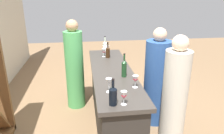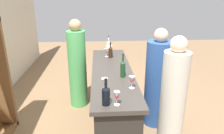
{
  "view_description": "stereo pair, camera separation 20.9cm",
  "coord_description": "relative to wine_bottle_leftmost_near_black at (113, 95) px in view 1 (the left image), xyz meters",
  "views": [
    {
      "loc": [
        -2.93,
        0.4,
        2.03
      ],
      "look_at": [
        0.0,
        0.0,
        0.97
      ],
      "focal_mm": 34.22,
      "sensor_mm": 36.0,
      "label": 1
    },
    {
      "loc": [
        -2.95,
        0.19,
        2.03
      ],
      "look_at": [
        0.0,
        0.0,
        0.97
      ],
      "focal_mm": 34.22,
      "sensor_mm": 36.0,
      "label": 2
    }
  ],
  "objects": [
    {
      "name": "wine_glass_far_left",
      "position": [
        0.3,
        0.0,
        0.01
      ],
      "size": [
        0.08,
        0.08,
        0.17
      ],
      "color": "white",
      "rests_on": "bar_counter"
    },
    {
      "name": "wine_bottle_second_left_olive_green",
      "position": [
        0.74,
        -0.26,
        0.01
      ],
      "size": [
        0.07,
        0.07,
        0.33
      ],
      "color": "#193D1E",
      "rests_on": "bar_counter"
    },
    {
      "name": "wine_bottle_leftmost_near_black",
      "position": [
        0.0,
        0.0,
        0.0
      ],
      "size": [
        0.08,
        0.08,
        0.29
      ],
      "color": "black",
      "rests_on": "bar_counter"
    },
    {
      "name": "person_right_guest",
      "position": [
        1.69,
        0.45,
        -0.29
      ],
      "size": [
        0.33,
        0.33,
        1.59
      ],
      "rotation": [
        0.0,
        0.0,
        -1.6
      ],
      "color": "#4CA559",
      "rests_on": "ground"
    },
    {
      "name": "person_center_guest",
      "position": [
        0.43,
        -0.87,
        -0.31
      ],
      "size": [
        0.42,
        0.42,
        1.55
      ],
      "rotation": [
        0.0,
        0.0,
        1.2
      ],
      "color": "beige",
      "rests_on": "ground"
    },
    {
      "name": "wine_bottle_center_amber_brown",
      "position": [
        1.64,
        -0.14,
        -0.01
      ],
      "size": [
        0.07,
        0.07,
        0.28
      ],
      "color": "#331E0F",
      "rests_on": "bar_counter"
    },
    {
      "name": "wine_glass_near_center",
      "position": [
        -0.01,
        -0.11,
        -0.01
      ],
      "size": [
        0.07,
        0.07,
        0.15
      ],
      "color": "white",
      "rests_on": "bar_counter"
    },
    {
      "name": "ground_plane",
      "position": [
        1.01,
        -0.13,
        -1.03
      ],
      "size": [
        12.0,
        12.0,
        0.0
      ],
      "primitive_type": "plane",
      "color": "#846647"
    },
    {
      "name": "water_pitcher",
      "position": [
        1.82,
        -0.13,
        -0.02
      ],
      "size": [
        0.11,
        0.11,
        0.18
      ],
      "color": "silver",
      "rests_on": "bar_counter"
    },
    {
      "name": "person_left_guest",
      "position": [
        1.01,
        -0.83,
        -0.33
      ],
      "size": [
        0.5,
        0.5,
        1.54
      ],
      "rotation": [
        0.0,
        0.0,
        1.21
      ],
      "color": "#284C8C",
      "rests_on": "ground"
    },
    {
      "name": "wine_glass_near_left",
      "position": [
        0.38,
        -0.33,
        -0.01
      ],
      "size": [
        0.07,
        0.07,
        0.15
      ],
      "color": "white",
      "rests_on": "bar_counter"
    },
    {
      "name": "bar_counter",
      "position": [
        1.01,
        -0.13,
        -0.57
      ],
      "size": [
        2.3,
        0.59,
        0.92
      ],
      "color": "#2A2723",
      "rests_on": "ground"
    },
    {
      "name": "wine_bottle_second_right_clear_pale",
      "position": [
        1.97,
        -0.12,
        0.01
      ],
      "size": [
        0.08,
        0.08,
        0.31
      ],
      "color": "#B7C6B2",
      "rests_on": "bar_counter"
    },
    {
      "name": "wine_glass_near_right",
      "position": [
        1.71,
        -0.08,
        -0.01
      ],
      "size": [
        0.07,
        0.07,
        0.14
      ],
      "color": "white",
      "rests_on": "bar_counter"
    }
  ]
}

